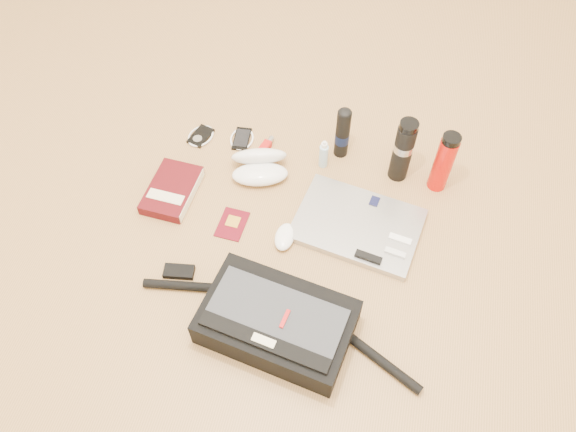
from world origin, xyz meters
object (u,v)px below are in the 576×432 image
at_px(laptop, 358,225).
at_px(thermos_black, 403,150).
at_px(book, 172,190).
at_px(thermos_red, 444,162).
at_px(messenger_bag, 276,322).

relative_size(laptop, thermos_black, 1.71).
relative_size(laptop, book, 1.88).
height_order(book, thermos_black, thermos_black).
distance_m(thermos_black, thermos_red, 0.13).
height_order(laptop, book, book).
bearing_deg(messenger_bag, book, 148.36).
bearing_deg(messenger_bag, thermos_red, 66.92).
distance_m(messenger_bag, book, 0.58).
bearing_deg(messenger_bag, laptop, 76.26).
bearing_deg(laptop, thermos_black, 78.05).
relative_size(thermos_black, thermos_red, 1.05).
distance_m(laptop, book, 0.60).
xyz_separation_m(book, thermos_red, (0.82, 0.23, 0.09)).
bearing_deg(laptop, messenger_bag, -103.58).
xyz_separation_m(messenger_bag, thermos_black, (0.25, 0.62, 0.07)).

